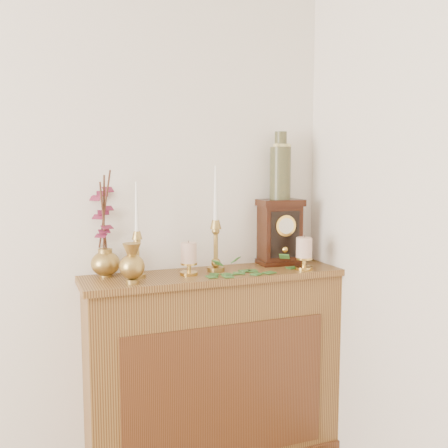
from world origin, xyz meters
name	(u,v)px	position (x,y,z in m)	size (l,w,h in m)	color
console_shelf	(215,374)	(1.40, 2.10, 0.44)	(1.24, 0.34, 0.93)	olive
candlestick_left	(137,247)	(1.04, 2.11, 1.07)	(0.07, 0.07, 0.43)	#B39147
candlestick_center	(216,237)	(1.41, 2.12, 1.09)	(0.08, 0.08, 0.49)	#B39147
bud_vase	(132,264)	(0.99, 2.00, 1.02)	(0.11, 0.11, 0.17)	#B39147
ginger_jar	(103,228)	(0.91, 2.22, 1.14)	(0.20, 0.21, 0.48)	#B39147
pillar_candle_left	(189,257)	(1.27, 2.08, 1.01)	(0.08, 0.08, 0.16)	gold
pillar_candle_right	(304,252)	(1.82, 2.00, 1.02)	(0.09, 0.09, 0.17)	gold
ivy_garland	(256,269)	(1.58, 2.03, 0.95)	(0.48, 0.22, 0.08)	#316325
mantel_clock	(280,232)	(1.78, 2.18, 1.09)	(0.23, 0.16, 0.33)	black
ceramic_vase	(280,169)	(1.78, 2.18, 1.41)	(0.10, 0.10, 0.33)	#183027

